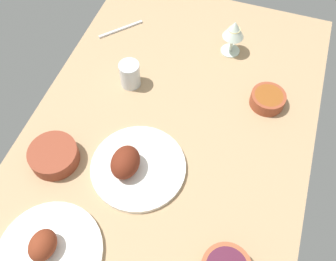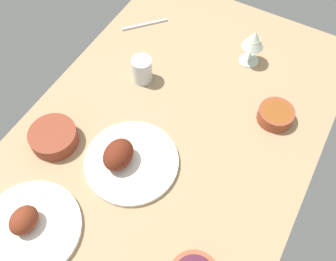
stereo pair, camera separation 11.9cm
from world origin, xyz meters
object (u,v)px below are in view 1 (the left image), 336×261
bowl_soup (268,99)px  wine_glass (234,31)px  plate_center_main (48,251)px  bowl_cream (54,155)px  plate_near_viewer (134,166)px  water_tumbler (130,74)px  fork_loose (121,29)px

bowl_soup → wine_glass: size_ratio=0.82×
wine_glass → plate_center_main: bearing=-18.1°
bowl_cream → wine_glass: 73.74cm
plate_near_viewer → water_tumbler: bearing=-156.7°
water_tumbler → fork_loose: size_ratio=0.51×
water_tumbler → fork_loose: 27.54cm
plate_near_viewer → wine_glass: (-56.90, 16.01, 7.50)cm
bowl_soup → fork_loose: size_ratio=0.63×
wine_glass → fork_loose: 43.93cm
plate_near_viewer → water_tumbler: plate_near_viewer is taller
wine_glass → fork_loose: bearing=-86.7°
plate_center_main → fork_loose: bearing=-170.4°
plate_center_main → water_tumbler: water_tumbler is taller
water_tumbler → fork_loose: (-23.60, -13.53, -4.29)cm
plate_near_viewer → bowl_soup: 49.87cm
plate_center_main → water_tumbler: bearing=-179.2°
bowl_soup → bowl_cream: (41.83, -57.22, 0.34)cm
plate_near_viewer → bowl_soup: (-37.23, 33.19, 0.06)cm
bowl_soup → water_tumbler: (6.36, -46.46, 2.21)cm
plate_near_viewer → fork_loose: size_ratio=1.57×
bowl_cream → wine_glass: bearing=146.9°
bowl_soup → water_tumbler: size_ratio=1.22×
bowl_cream → plate_near_viewer: bearing=100.8°
bowl_cream → water_tumbler: water_tumbler is taller
bowl_cream → water_tumbler: bearing=163.1°
bowl_cream → wine_glass: wine_glass is taller
bowl_soup → bowl_cream: bearing=-53.8°
bowl_cream → water_tumbler: size_ratio=1.58×
plate_center_main → fork_loose: (-84.79, -14.39, -1.32)cm
plate_center_main → fork_loose: 86.01cm
plate_center_main → bowl_cream: size_ratio=1.90×
bowl_soup → wine_glass: bearing=-138.9°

